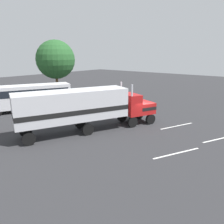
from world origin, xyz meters
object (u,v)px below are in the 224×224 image
at_px(semi_truck, 84,106).
at_px(person_bystander, 61,117).
at_px(tree_left, 56,60).
at_px(parked_bus, 28,95).

distance_m(semi_truck, person_bystander, 3.83).
xyz_separation_m(semi_truck, tree_left, (9.98, 17.39, 3.87)).
xyz_separation_m(person_bystander, parked_bus, (1.17, 8.35, 1.17)).
height_order(parked_bus, tree_left, tree_left).
bearing_deg(person_bystander, tree_left, 53.84).
distance_m(person_bystander, tree_left, 18.11).
relative_size(person_bystander, tree_left, 0.17).
distance_m(person_bystander, parked_bus, 8.51).
distance_m(semi_truck, tree_left, 20.42).
bearing_deg(parked_bus, person_bystander, -97.99).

